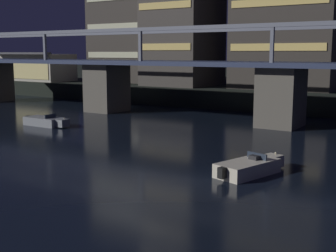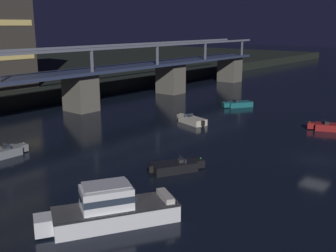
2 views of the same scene
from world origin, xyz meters
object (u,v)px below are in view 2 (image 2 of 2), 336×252
Objects in this scene: speedboat_mid_left at (192,120)px; speedboat_mid_right at (238,104)px; cabin_cruiser_near_left at (111,209)px; speedboat_mid_center at (330,127)px; speedboat_near_center at (2,153)px; river_bridge at (80,84)px; speedboat_near_right at (176,167)px.

speedboat_mid_left is 13.49m from speedboat_mid_right.
cabin_cruiser_near_left is 1.85× the size of speedboat_mid_right.
speedboat_mid_center is (33.41, -2.71, -0.64)m from cabin_cruiser_near_left.
speedboat_mid_left is at bearing -14.37° from speedboat_near_center.
river_bridge reaches higher than speedboat_mid_center.
river_bridge is 24.44m from speedboat_mid_right.
river_bridge is at bearing 31.41° from speedboat_near_center.
river_bridge is at bearing 136.89° from speedboat_mid_right.
cabin_cruiser_near_left is 28.37m from speedboat_mid_left.
river_bridge reaches higher than speedboat_mid_right.
speedboat_mid_left is at bearing 32.25° from speedboat_near_right.
river_bridge reaches higher than cabin_cruiser_near_left.
speedboat_near_center is 17.38m from speedboat_near_right.
cabin_cruiser_near_left is 1.82× the size of speedboat_near_right.
speedboat_near_right is (7.87, -15.50, 0.00)m from speedboat_near_center.
speedboat_mid_right is at bearing 18.97° from cabin_cruiser_near_left.
speedboat_near_right is at bearing 166.42° from speedboat_mid_center.
river_bridge is at bearing 54.55° from cabin_cruiser_near_left.
speedboat_near_center and speedboat_near_right have the same top height.
speedboat_mid_right is (13.46, 0.92, 0.00)m from speedboat_mid_left.
speedboat_mid_center is at bearing -13.58° from speedboat_near_right.
speedboat_mid_left is 17.12m from speedboat_mid_center.
speedboat_mid_center is 17.02m from speedboat_mid_right.
speedboat_near_center and speedboat_mid_left have the same top height.
speedboat_mid_center is (12.11, -32.61, -3.65)m from river_bridge.
speedboat_near_center is 23.81m from speedboat_mid_left.
speedboat_mid_left and speedboat_mid_center have the same top height.
speedboat_near_center is at bearing -148.59° from river_bridge.
cabin_cruiser_near_left is (-21.29, -29.90, -3.02)m from river_bridge.
speedboat_mid_right is at bearing 20.13° from speedboat_near_right.
speedboat_near_right and speedboat_mid_center have the same top height.
cabin_cruiser_near_left reaches higher than speedboat_mid_right.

